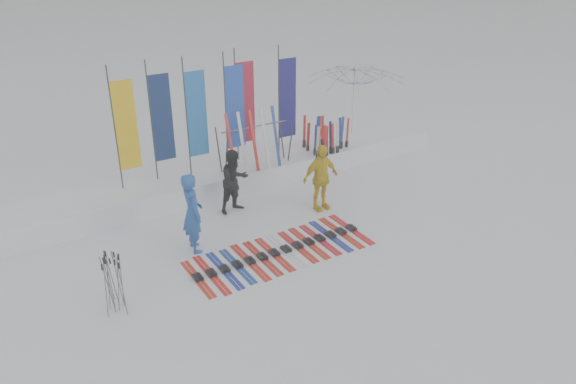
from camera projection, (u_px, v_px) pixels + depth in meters
ground at (318, 261)px, 12.51m from camera, size 120.00×120.00×0.00m
snow_bank at (227, 177)px, 15.91m from camera, size 14.00×1.60×0.60m
person_blue at (193, 213)px, 12.55m from camera, size 0.52×0.73×1.90m
person_black at (235, 181)px, 14.33m from camera, size 0.92×0.77×1.68m
person_yellow at (321, 178)px, 14.41m from camera, size 1.05×0.46×1.78m
tent_canopy at (355, 109)px, 17.87m from camera, size 3.47×3.52×2.87m
ski_row at (281, 251)px, 12.82m from camera, size 4.23×1.70×0.07m
pole_cluster at (113, 283)px, 10.74m from camera, size 0.41×0.65×1.26m
feather_flags at (210, 111)px, 15.03m from camera, size 5.24×0.28×3.20m
ski_rack at (255, 140)px, 15.47m from camera, size 2.04×0.80×1.23m
upright_skis at (325, 145)px, 16.80m from camera, size 1.33×1.18×1.69m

